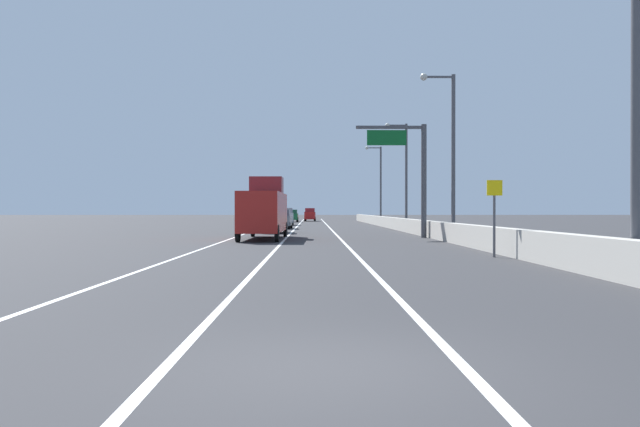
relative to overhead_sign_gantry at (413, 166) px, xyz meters
name	(u,v)px	position (x,y,z in m)	size (l,w,h in m)	color
ground_plane	(315,226)	(-6.35, 30.50, -4.73)	(320.00, 320.00, 0.00)	#2D2D30
lane_stripe_left	(261,228)	(-11.85, 21.50, -4.73)	(0.16, 130.00, 0.00)	silver
lane_stripe_center	(295,228)	(-8.35, 21.50, -4.73)	(0.16, 130.00, 0.00)	silver
lane_stripe_right	(330,228)	(-4.85, 21.50, -4.73)	(0.16, 130.00, 0.00)	silver
jersey_barrier_right	(416,227)	(1.34, 6.50, -4.18)	(0.60, 120.00, 1.10)	#B2ADA3
overhead_sign_gantry	(413,166)	(0.00, 0.00, 0.00)	(4.68, 0.36, 7.50)	#47474C
speed_advisory_sign	(494,212)	(0.44, -16.80, -2.96)	(0.60, 0.11, 3.00)	#4C4C51
lamp_post_right_near	(626,58)	(1.54, -24.68, 1.08)	(2.14, 0.44, 10.12)	#4C4C51
lamp_post_right_second	(449,145)	(1.67, -3.36, 1.08)	(2.14, 0.44, 10.12)	#4C4C51
lamp_post_right_third	(404,168)	(2.06, 17.96, 1.08)	(2.14, 0.44, 10.12)	#4C4C51
lamp_post_right_fourth	(379,179)	(1.98, 39.27, 1.08)	(2.14, 0.44, 10.12)	#4C4C51
car_black_0	(275,221)	(-9.64, 8.61, -3.76)	(1.97, 4.51, 1.94)	black
car_green_1	(292,216)	(-9.78, 54.12, -3.78)	(1.90, 4.75, 1.90)	#196033
car_blue_2	(267,216)	(-13.12, 46.99, -3.73)	(1.93, 4.31, 2.00)	#1E389E
car_red_3	(310,215)	(-7.01, 60.31, -3.67)	(1.91, 4.55, 2.14)	red
car_gray_4	(282,219)	(-9.62, 19.58, -3.80)	(1.96, 4.57, 1.86)	slate
car_silver_5	(286,217)	(-9.79, 33.71, -3.69)	(1.90, 4.14, 2.08)	#B7B7BC
box_truck	(264,210)	(-9.70, -1.55, -2.90)	(2.63, 8.79, 4.02)	#A51E19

